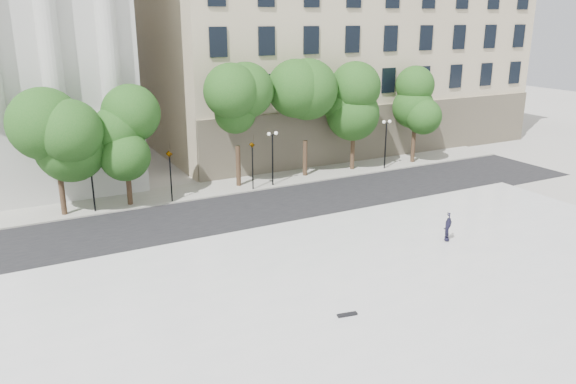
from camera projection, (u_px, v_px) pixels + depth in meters
name	position (u px, v px, depth m)	size (l,w,h in m)	color
ground	(379.00, 362.00, 21.14)	(160.00, 160.00, 0.00)	beige
plaza	(336.00, 321.00, 23.60)	(44.00, 22.00, 0.45)	silver
street	(211.00, 218.00, 36.32)	(60.00, 8.00, 0.02)	black
far_sidewalk	(182.00, 193.00, 41.37)	(60.00, 4.00, 0.12)	#AEACA0
building_east	(315.00, 30.00, 59.61)	(36.00, 26.15, 23.00)	#C6B697
traffic_light_west	(169.00, 151.00, 38.28)	(0.51, 1.88, 4.25)	black
traffic_light_east	(252.00, 143.00, 41.09)	(0.53, 1.71, 4.18)	black
person_lying	(446.00, 237.00, 31.35)	(0.59, 0.39, 1.63)	black
skateboard	(347.00, 315.00, 23.55)	(0.87, 0.22, 0.09)	black
street_trees	(258.00, 115.00, 41.95)	(33.40, 5.10, 7.89)	#382619
lamp_posts	(180.00, 159.00, 39.13)	(37.25, 0.28, 4.51)	black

